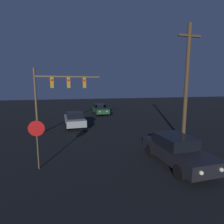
% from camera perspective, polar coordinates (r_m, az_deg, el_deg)
% --- Properties ---
extents(car_near, '(1.91, 4.65, 1.52)m').
position_cam_1_polar(car_near, '(10.09, 20.22, -11.52)').
color(car_near, black).
rests_on(car_near, ground_plane).
extents(car_mid, '(2.05, 4.70, 1.52)m').
position_cam_1_polar(car_mid, '(18.40, -12.14, -2.29)').
color(car_mid, '#99999E').
rests_on(car_mid, ground_plane).
extents(car_far, '(1.94, 4.66, 1.52)m').
position_cam_1_polar(car_far, '(25.99, -3.95, 0.96)').
color(car_far, '#1E4728').
rests_on(car_far, ground_plane).
extents(traffic_signal_mast, '(5.52, 0.30, 5.64)m').
position_cam_1_polar(traffic_signal_mast, '(15.79, -17.75, 7.16)').
color(traffic_signal_mast, brown).
rests_on(traffic_signal_mast, ground_plane).
extents(stop_sign, '(0.77, 0.07, 2.48)m').
position_cam_1_polar(stop_sign, '(9.40, -23.32, -7.01)').
color(stop_sign, brown).
rests_on(stop_sign, ground_plane).
extents(utility_pole, '(1.78, 0.28, 8.49)m').
position_cam_1_polar(utility_pole, '(13.92, 23.15, 8.87)').
color(utility_pole, '#4C3823').
rests_on(utility_pole, ground_plane).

